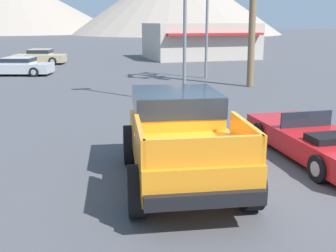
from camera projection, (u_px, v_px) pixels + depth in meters
ground_plane at (209, 186)px, 8.33m from camera, size 320.00×320.00×0.00m
orange_pickup_truck at (180, 132)px, 8.55m from camera, size 2.97×4.96×1.86m
red_convertible_car at (316, 142)px, 9.98m from camera, size 2.10×4.68×1.11m
parked_car_silver at (18, 66)px, 25.66m from camera, size 4.67×3.03×1.16m
parked_car_tan at (40, 57)px, 32.34m from camera, size 4.43×2.79×1.23m
traffic_light_main at (216, 8)px, 22.07m from camera, size 0.38×3.71×5.95m
storefront_building at (200, 41)px, 37.48m from camera, size 9.85×7.38×3.27m
distant_mountain_range at (80, 3)px, 118.89m from camera, size 145.56×92.03×20.39m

